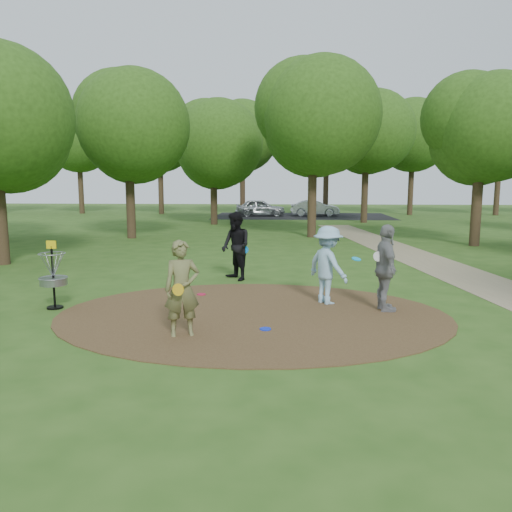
{
  "coord_description": "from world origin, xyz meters",
  "views": [
    {
      "loc": [
        0.7,
        -10.37,
        2.87
      ],
      "look_at": [
        0.0,
        1.2,
        1.1
      ],
      "focal_mm": 35.0,
      "sensor_mm": 36.0,
      "label": 1
    }
  ],
  "objects": [
    {
      "name": "ground",
      "position": [
        0.0,
        0.0,
        0.0
      ],
      "size": [
        100.0,
        100.0,
        0.0
      ],
      "primitive_type": "plane",
      "color": "#2D5119",
      "rests_on": "ground"
    },
    {
      "name": "dirt_clearing",
      "position": [
        0.0,
        0.0,
        0.01
      ],
      "size": [
        8.4,
        8.4,
        0.02
      ],
      "primitive_type": "cylinder",
      "color": "#47301C",
      "rests_on": "ground"
    },
    {
      "name": "parking_lot",
      "position": [
        2.0,
        30.0,
        0.0
      ],
      "size": [
        14.0,
        8.0,
        0.01
      ],
      "primitive_type": "cube",
      "color": "black",
      "rests_on": "ground"
    },
    {
      "name": "player_observer_with_disc",
      "position": [
        -1.2,
        -1.52,
        0.9
      ],
      "size": [
        0.76,
        0.66,
        1.79
      ],
      "color": "olive",
      "rests_on": "ground"
    },
    {
      "name": "player_throwing_with_disc",
      "position": [
        1.67,
        1.1,
        0.91
      ],
      "size": [
        1.44,
        1.35,
        1.82
      ],
      "color": "#97C5E2",
      "rests_on": "ground"
    },
    {
      "name": "player_walking_with_disc",
      "position": [
        -0.74,
        3.77,
        0.99
      ],
      "size": [
        1.17,
        1.21,
        1.97
      ],
      "color": "black",
      "rests_on": "ground"
    },
    {
      "name": "player_waiting_with_disc",
      "position": [
        2.88,
        0.5,
        0.96
      ],
      "size": [
        0.6,
        1.17,
        1.93
      ],
      "color": "gray",
      "rests_on": "ground"
    },
    {
      "name": "disc_ground_blue",
      "position": [
        0.32,
        -1.09,
        0.03
      ],
      "size": [
        0.22,
        0.22,
        0.02
      ],
      "primitive_type": "cylinder",
      "color": "#0D28EA",
      "rests_on": "dirt_clearing"
    },
    {
      "name": "disc_ground_red",
      "position": [
        -1.41,
        1.76,
        0.03
      ],
      "size": [
        0.22,
        0.22,
        0.02
      ],
      "primitive_type": "cylinder",
      "color": "#BB123B",
      "rests_on": "dirt_clearing"
    },
    {
      "name": "car_left",
      "position": [
        -1.38,
        29.69,
        0.68
      ],
      "size": [
        4.11,
        1.99,
        1.35
      ],
      "primitive_type": "imported",
      "rotation": [
        0.0,
        0.0,
        1.67
      ],
      "color": "#9EA3A6",
      "rests_on": "ground"
    },
    {
      "name": "car_right",
      "position": [
        3.01,
        30.15,
        0.64
      ],
      "size": [
        3.91,
        1.49,
        1.27
      ],
      "primitive_type": "imported",
      "rotation": [
        0.0,
        0.0,
        1.61
      ],
      "color": "#AAAEB2",
      "rests_on": "ground"
    },
    {
      "name": "disc_golf_basket",
      "position": [
        -4.5,
        0.3,
        0.87
      ],
      "size": [
        0.63,
        0.63,
        1.54
      ],
      "color": "black",
      "rests_on": "ground"
    },
    {
      "name": "tree_ring",
      "position": [
        0.85,
        8.7,
        5.12
      ],
      "size": [
        37.36,
        45.15,
        8.63
      ],
      "color": "#332316",
      "rests_on": "ground"
    }
  ]
}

